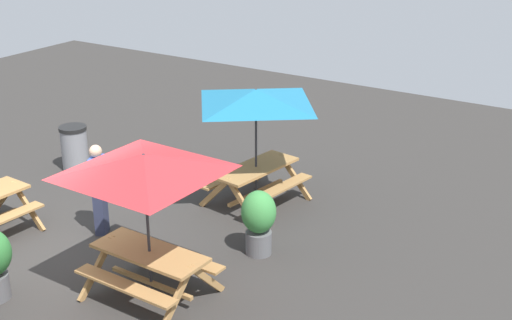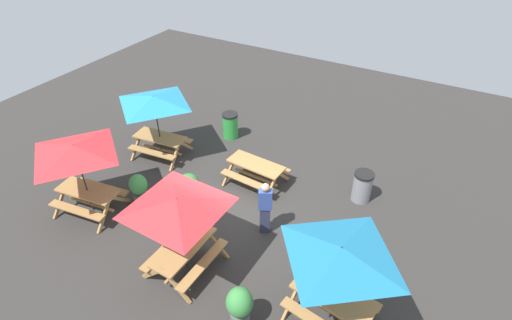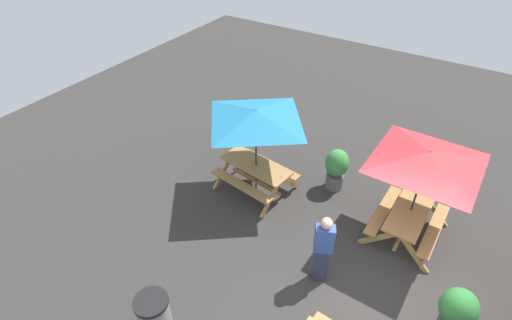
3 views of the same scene
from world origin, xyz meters
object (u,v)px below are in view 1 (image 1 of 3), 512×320
Objects in this scene: picnic_table_4 at (145,175)px; person_standing at (99,187)px; potted_plant_0 at (259,219)px; trash_bin_gray at (74,148)px; picnic_table_2 at (256,105)px.

picnic_table_4 is 2.61m from person_standing.
trash_bin_gray is at bearing 79.03° from potted_plant_0.
potted_plant_0 is 0.68× the size of person_standing.
person_standing is at bearing 107.54° from potted_plant_0.
trash_bin_gray is at bearing -31.25° from picnic_table_4.
trash_bin_gray is 3.25m from person_standing.
picnic_table_4 is at bearing 161.60° from potted_plant_0.
potted_plant_0 is at bearing -106.85° from picnic_table_4.
picnic_table_4 is 1.69× the size of person_standing.
picnic_table_2 is 4.54m from trash_bin_gray.
potted_plant_0 is (1.99, -0.66, -1.35)m from picnic_table_4.
picnic_table_2 reaches higher than trash_bin_gray.
picnic_table_4 reaches higher than potted_plant_0.
potted_plant_0 is at bearing -100.97° from trash_bin_gray.
picnic_table_4 is 2.89× the size of trash_bin_gray.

